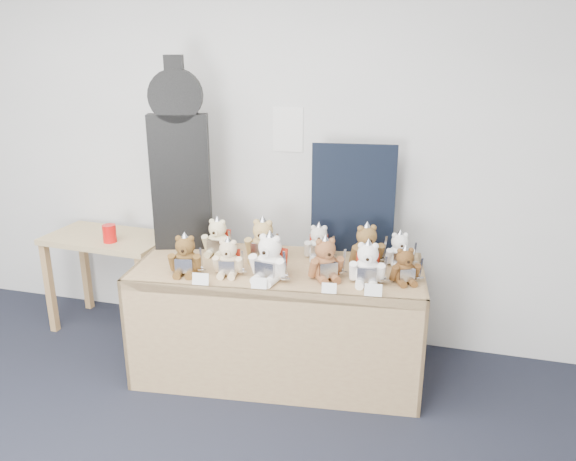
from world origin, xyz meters
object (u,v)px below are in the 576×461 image
(teddy_front_left, at_px, (228,259))
(teddy_front_far_right, at_px, (367,265))
(side_table, at_px, (109,252))
(teddy_back_left, at_px, (218,238))
(teddy_front_right, at_px, (325,260))
(display_table, at_px, (276,294))
(teddy_back_centre_right, at_px, (319,244))
(teddy_front_end, at_px, (405,267))
(teddy_back_right, at_px, (367,247))
(red_cup, at_px, (110,233))
(teddy_front_far_left, at_px, (186,257))
(guitar_case, at_px, (180,158))
(teddy_back_centre_left, at_px, (263,242))
(teddy_front_centre, at_px, (270,260))
(teddy_back_end, at_px, (399,251))

(teddy_front_left, height_order, teddy_front_far_right, teddy_front_far_right)
(side_table, height_order, teddy_back_left, teddy_back_left)
(teddy_front_right, bearing_deg, display_table, 141.71)
(teddy_back_left, xyz_separation_m, teddy_back_centre_right, (0.65, 0.09, -0.01))
(teddy_front_end, relative_size, teddy_back_right, 0.81)
(teddy_back_centre_right, bearing_deg, teddy_front_left, -150.65)
(teddy_front_far_right, height_order, teddy_back_left, teddy_front_far_right)
(teddy_front_end, height_order, teddy_back_centre_right, teddy_back_centre_right)
(red_cup, bearing_deg, display_table, -9.73)
(teddy_front_far_left, height_order, teddy_front_right, teddy_front_right)
(guitar_case, xyz_separation_m, teddy_front_right, (1.02, -0.28, -0.49))
(teddy_front_left, bearing_deg, teddy_front_end, -0.13)
(side_table, bearing_deg, teddy_front_right, -8.95)
(teddy_front_left, distance_m, teddy_back_centre_left, 0.31)
(red_cup, relative_size, teddy_front_far_left, 0.45)
(side_table, bearing_deg, teddy_front_centre, -15.51)
(teddy_back_centre_left, bearing_deg, teddy_front_end, -7.77)
(teddy_front_far_right, height_order, teddy_back_centre_right, teddy_front_far_right)
(red_cup, relative_size, teddy_back_left, 0.46)
(teddy_front_far_left, height_order, teddy_front_left, teddy_front_far_left)
(teddy_back_centre_right, bearing_deg, display_table, -139.30)
(teddy_front_far_right, bearing_deg, display_table, 169.65)
(teddy_front_centre, xyz_separation_m, teddy_back_left, (-0.45, 0.32, -0.02))
(teddy_back_centre_right, xyz_separation_m, teddy_back_end, (0.50, 0.01, -0.00))
(red_cup, height_order, teddy_back_end, teddy_back_end)
(teddy_front_left, bearing_deg, side_table, 148.45)
(teddy_front_centre, relative_size, teddy_back_centre_left, 1.04)
(teddy_back_right, bearing_deg, guitar_case, 152.19)
(teddy_front_far_left, xyz_separation_m, teddy_back_right, (1.01, 0.42, 0.01))
(teddy_front_left, bearing_deg, teddy_front_far_left, -176.72)
(teddy_back_centre_right, height_order, teddy_back_end, teddy_back_centre_right)
(teddy_back_right, bearing_deg, teddy_front_far_right, -108.75)
(guitar_case, height_order, teddy_back_centre_left, guitar_case)
(teddy_back_right, bearing_deg, red_cup, 152.90)
(side_table, height_order, teddy_front_right, teddy_front_right)
(teddy_front_left, bearing_deg, teddy_front_far_right, -2.98)
(teddy_front_end, bearing_deg, teddy_back_end, 77.92)
(teddy_front_centre, xyz_separation_m, teddy_back_right, (0.50, 0.38, -0.01))
(guitar_case, bearing_deg, teddy_back_centre_left, -26.21)
(teddy_front_far_left, xyz_separation_m, teddy_front_centre, (0.51, 0.04, 0.02))
(teddy_front_far_right, height_order, teddy_front_end, teddy_front_far_right)
(teddy_front_right, relative_size, teddy_back_end, 1.16)
(red_cup, height_order, teddy_front_left, teddy_front_left)
(teddy_front_far_left, bearing_deg, teddy_front_end, -2.46)
(teddy_back_left, bearing_deg, teddy_back_centre_left, -3.25)
(teddy_back_left, bearing_deg, teddy_back_end, 5.76)
(teddy_front_right, distance_m, teddy_back_right, 0.34)
(teddy_front_right, distance_m, teddy_back_centre_right, 0.32)
(display_table, relative_size, teddy_front_left, 7.39)
(teddy_front_centre, relative_size, teddy_back_centre_right, 1.24)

